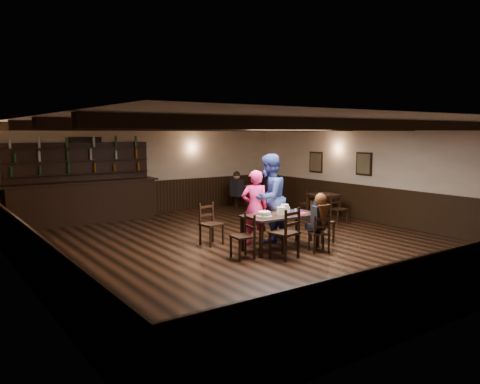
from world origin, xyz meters
TOP-DOWN VIEW (x-y plane):
  - ground at (0.00, 0.00)m, footprint 10.00×10.00m
  - room_shell at (0.01, 0.04)m, footprint 9.02×10.02m
  - dining_table at (0.39, -0.73)m, footprint 1.65×0.87m
  - chair_near_left at (-0.01, -1.43)m, footprint 0.55×0.54m
  - chair_near_right at (0.88, -1.43)m, footprint 0.48×0.47m
  - chair_end_left at (-0.62, -0.88)m, footprint 0.43×0.45m
  - chair_end_right at (1.53, -0.76)m, footprint 0.43×0.45m
  - chair_far_pushed at (-0.60, 0.53)m, footprint 0.49×0.47m
  - woman_pink at (0.23, -0.04)m, footprint 0.71×0.60m
  - man_blue at (0.65, -0.02)m, footprint 1.18×1.07m
  - seated_person at (0.91, -1.38)m, footprint 0.33×0.49m
  - cake at (-0.02, -0.70)m, footprint 0.32×0.32m
  - plate_stack_a at (0.37, -0.77)m, footprint 0.18×0.18m
  - plate_stack_b at (0.56, -0.67)m, footprint 0.16×0.16m
  - tea_light at (0.44, -0.63)m, footprint 0.04×0.04m
  - salt_shaker at (0.74, -0.82)m, footprint 0.04×0.04m
  - pepper_shaker at (0.81, -0.86)m, footprint 0.04×0.04m
  - drink_glass at (0.73, -0.59)m, footprint 0.07×0.07m
  - menu_red at (0.87, -0.86)m, footprint 0.32×0.27m
  - menu_blue at (0.92, -0.63)m, footprint 0.39×0.35m
  - bar_counter at (-2.11, 4.72)m, footprint 4.17×0.70m
  - back_table_a at (3.54, 1.13)m, footprint 0.85×0.85m
  - back_table_b at (3.03, 3.92)m, footprint 0.82×0.82m
  - bg_patron_left at (2.44, 3.83)m, footprint 0.29×0.41m
  - bg_patron_right at (3.76, 3.74)m, footprint 0.27×0.37m

SIDE VIEW (x-z plane):
  - ground at x=0.00m, z-range 0.00..0.00m
  - chair_near_right at x=0.88m, z-range 0.07..0.86m
  - chair_end_left at x=-0.62m, z-range 0.07..0.95m
  - chair_end_right at x=1.53m, z-range 0.08..0.99m
  - chair_far_pushed at x=-0.60m, z-range 0.08..1.00m
  - chair_near_left at x=-0.01m, z-range 0.09..1.11m
  - back_table_a at x=3.54m, z-range 0.27..1.02m
  - back_table_b at x=3.03m, z-range 0.27..1.02m
  - dining_table at x=0.39m, z-range 0.30..1.05m
  - bar_counter at x=-2.11m, z-range -0.37..1.83m
  - menu_red at x=0.87m, z-range 0.75..0.76m
  - menu_blue at x=0.92m, z-range 0.75..0.76m
  - tea_light at x=0.44m, z-range 0.75..0.80m
  - cake at x=-0.02m, z-range 0.75..0.85m
  - pepper_shaker at x=0.81m, z-range 0.75..0.85m
  - salt_shaker at x=0.74m, z-range 0.75..0.85m
  - drink_glass at x=0.73m, z-range 0.75..0.86m
  - bg_patron_right at x=3.76m, z-range 0.46..1.17m
  - seated_person at x=0.91m, z-range 0.42..1.22m
  - woman_pink at x=0.23m, z-range 0.00..1.65m
  - plate_stack_a at x=0.37m, z-range 0.75..0.92m
  - plate_stack_b at x=0.56m, z-range 0.75..0.95m
  - bg_patron_left at x=2.44m, z-range 0.47..1.26m
  - man_blue at x=0.65m, z-range 0.00..2.00m
  - room_shell at x=0.01m, z-range 0.39..3.10m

